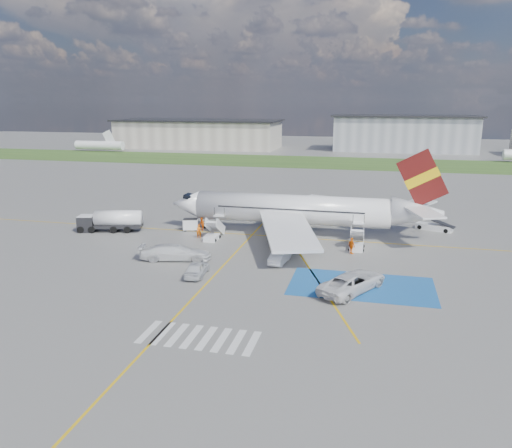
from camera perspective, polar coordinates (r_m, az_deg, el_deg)
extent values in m
plane|color=#60605E|center=(55.08, 1.62, -4.78)|extent=(400.00, 400.00, 0.00)
cube|color=#2D4C1E|center=(147.51, 9.27, 6.93)|extent=(400.00, 30.00, 0.01)
cube|color=gold|center=(66.36, 3.75, -1.51)|extent=(120.00, 0.20, 0.01)
cube|color=gold|center=(47.37, -6.90, -8.08)|extent=(0.20, 60.00, 0.01)
cube|color=gold|center=(66.36, 3.75, -1.51)|extent=(20.71, 56.45, 0.01)
cube|color=#195398|center=(50.30, 11.96, -6.95)|extent=(14.00, 8.00, 0.01)
cube|color=silver|center=(41.02, -12.18, -11.94)|extent=(0.60, 4.00, 0.01)
cube|color=silver|center=(40.55, -10.61, -12.18)|extent=(0.60, 4.00, 0.01)
cube|color=silver|center=(40.11, -9.00, -12.41)|extent=(0.60, 4.00, 0.01)
cube|color=silver|center=(39.70, -7.36, -12.64)|extent=(0.60, 4.00, 0.01)
cube|color=silver|center=(39.33, -5.68, -12.86)|extent=(0.60, 4.00, 0.01)
cube|color=silver|center=(38.99, -3.97, -13.08)|extent=(0.60, 4.00, 0.01)
cube|color=silver|center=(38.68, -2.23, -13.29)|extent=(0.60, 4.00, 0.01)
cube|color=silver|center=(38.40, -0.45, -13.49)|extent=(0.60, 4.00, 0.01)
cube|color=#9F9689|center=(193.00, -6.58, 10.14)|extent=(60.00, 22.00, 10.00)
cube|color=gray|center=(186.67, 16.53, 9.85)|extent=(48.00, 18.00, 12.00)
cylinder|color=silver|center=(67.46, 4.08, 1.71)|extent=(26.00, 3.90, 3.90)
cone|color=silver|center=(71.37, -7.89, 2.29)|extent=(4.00, 3.90, 3.90)
cube|color=black|center=(70.95, -7.47, 3.10)|extent=(1.67, 1.90, 0.82)
cone|color=silver|center=(66.77, 17.93, 1.28)|extent=(6.50, 3.90, 3.90)
cube|color=silver|center=(59.28, 3.67, -0.61)|extent=(9.86, 15.95, 1.40)
cube|color=silver|center=(75.67, 5.88, 2.56)|extent=(9.86, 15.95, 1.40)
cylinder|color=#38383A|center=(62.57, 3.21, -1.14)|extent=(3.40, 2.10, 2.10)
cylinder|color=#38383A|center=(73.30, 4.77, 1.09)|extent=(3.40, 2.10, 2.10)
cube|color=#500F0D|center=(66.02, 18.48, 4.99)|extent=(6.62, 0.30, 7.45)
cube|color=yellow|center=(66.02, 18.48, 4.99)|extent=(4.36, 0.40, 3.08)
cube|color=silver|center=(63.57, 18.72, 1.24)|extent=(4.73, 5.95, 0.49)
cube|color=silver|center=(69.81, 18.28, 2.37)|extent=(4.73, 5.95, 0.49)
cube|color=black|center=(65.50, 3.80, 1.65)|extent=(19.50, 0.04, 0.18)
cube|color=black|center=(69.28, 4.35, 2.33)|extent=(19.50, 0.04, 0.18)
cube|color=silver|center=(66.18, -4.69, -0.28)|extent=(1.40, 3.73, 2.32)
cube|color=silver|center=(67.69, -4.21, 0.97)|extent=(1.40, 1.00, 0.12)
cylinder|color=black|center=(67.77, -4.78, 1.45)|extent=(0.06, 0.06, 1.10)
cylinder|color=black|center=(67.36, -3.65, 1.39)|extent=(0.06, 0.06, 1.10)
cube|color=silver|center=(64.99, -5.10, -1.56)|extent=(1.60, 2.40, 0.70)
cube|color=silver|center=(63.07, 11.52, -1.24)|extent=(1.40, 3.73, 2.32)
cube|color=silver|center=(64.65, 11.63, 0.09)|extent=(1.40, 1.00, 0.12)
cylinder|color=black|center=(64.55, 11.03, 0.60)|extent=(0.06, 0.06, 1.10)
cylinder|color=black|center=(64.51, 12.27, 0.53)|extent=(0.06, 0.06, 1.10)
cube|color=silver|center=(61.83, 11.41, -2.60)|extent=(1.60, 2.40, 0.70)
cube|color=black|center=(72.84, -18.76, 0.03)|extent=(2.59, 2.59, 2.16)
cylinder|color=silver|center=(71.34, -15.47, 0.65)|extent=(6.70, 3.56, 2.16)
cube|color=black|center=(71.59, -15.41, -0.19)|extent=(6.70, 3.56, 0.47)
cube|color=silver|center=(70.05, -7.49, -0.04)|extent=(2.30, 1.75, 1.42)
cube|color=black|center=(69.87, -7.51, 0.56)|extent=(2.17, 1.62, 0.12)
cube|color=silver|center=(74.09, 19.69, -0.35)|extent=(5.06, 3.32, 0.80)
cube|color=black|center=(73.62, 20.63, 0.04)|extent=(3.36, 2.31, 0.89)
imported|color=silver|center=(52.12, -6.77, -5.08)|extent=(2.16, 4.67, 1.55)
imported|color=silver|center=(55.77, 2.75, -3.79)|extent=(2.04, 4.42, 1.41)
imported|color=silver|center=(48.51, 11.02, -6.17)|extent=(5.82, 7.12, 2.43)
imported|color=silver|center=(57.45, -9.21, -2.93)|extent=(6.42, 3.76, 2.36)
imported|color=orange|center=(66.04, -6.53, -0.83)|extent=(0.78, 0.64, 1.84)
imported|color=#DF530B|center=(69.79, -6.23, 0.00)|extent=(1.02, 1.12, 1.87)
imported|color=orange|center=(60.00, 10.87, -2.45)|extent=(1.10, 1.21, 1.98)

